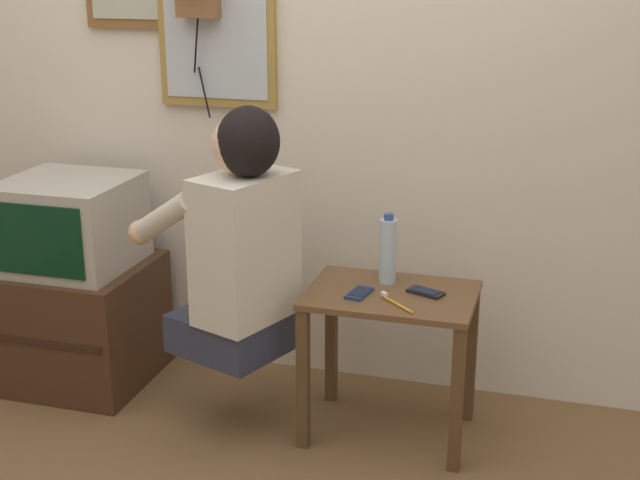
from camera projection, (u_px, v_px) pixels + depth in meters
wall_back at (296, 57)px, 3.36m from camera, size 6.80×0.05×2.55m
side_table at (391, 324)px, 3.09m from camera, size 0.58×0.41×0.54m
person at (239, 240)px, 3.03m from camera, size 0.59×0.51×0.88m
tv_stand at (74, 321)px, 3.58m from camera, size 0.62×0.54×0.49m
television at (70, 223)px, 3.43m from camera, size 0.47×0.46×0.34m
wall_mirror at (216, 17)px, 3.36m from camera, size 0.47×0.04×0.68m
cell_phone_held at (359, 293)px, 3.04m from camera, size 0.08×0.13×0.01m
cell_phone_spare at (426, 292)px, 3.04m from camera, size 0.14×0.10×0.01m
water_bottle at (388, 250)px, 3.11m from camera, size 0.06×0.06×0.25m
toothbrush at (395, 302)px, 2.95m from camera, size 0.14×0.13×0.02m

